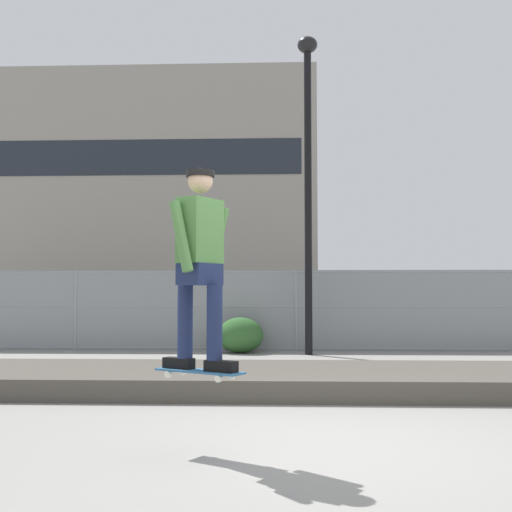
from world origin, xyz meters
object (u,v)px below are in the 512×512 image
object	(u,v)px
skater	(200,255)
parked_car_mid	(351,311)
skateboard	(199,372)
shrub_left	(240,335)
street_lamp	(308,156)
parked_car_near	(118,311)

from	to	relation	value
skater	parked_car_mid	xyz separation A→B (m)	(2.55, 12.40, -0.80)
parked_car_mid	skateboard	bearing A→B (deg)	-101.62
skateboard	shrub_left	size ratio (longest dim) A/B	0.78
skateboard	parked_car_mid	world-z (taller)	parked_car_mid
street_lamp	shrub_left	world-z (taller)	street_lamp
skater	parked_car_near	bearing A→B (deg)	107.44
skater	parked_car_near	xyz separation A→B (m)	(-3.79, 12.07, -0.80)
skateboard	skater	world-z (taller)	skater
skater	parked_car_mid	bearing A→B (deg)	78.38
skateboard	shrub_left	world-z (taller)	shrub_left
skateboard	parked_car_mid	bearing A→B (deg)	78.38
skateboard	street_lamp	xyz separation A→B (m)	(1.24, 8.63, 3.65)
parked_car_near	street_lamp	bearing A→B (deg)	-34.34
parked_car_near	shrub_left	size ratio (longest dim) A/B	4.38
shrub_left	street_lamp	bearing A→B (deg)	-12.93
skater	shrub_left	size ratio (longest dim) A/B	1.65
skateboard	parked_car_mid	size ratio (longest dim) A/B	0.18
skater	shrub_left	distance (m)	9.06
skater	street_lamp	distance (m)	9.12
parked_car_mid	shrub_left	xyz separation A→B (m)	(-2.80, -3.43, -0.44)
street_lamp	parked_car_mid	bearing A→B (deg)	70.93
street_lamp	parked_car_near	xyz separation A→B (m)	(-5.04, 3.44, -3.49)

